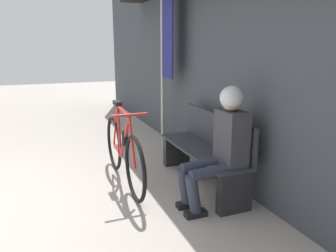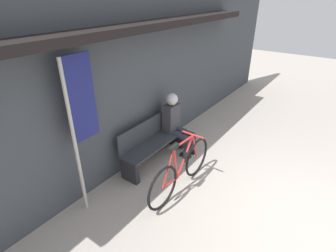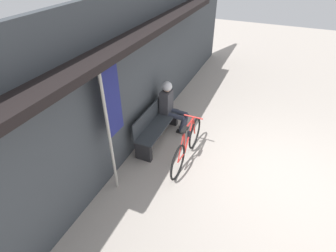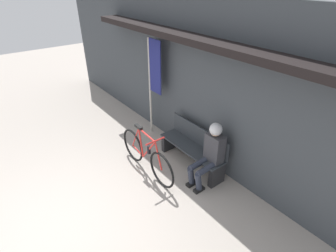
% 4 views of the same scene
% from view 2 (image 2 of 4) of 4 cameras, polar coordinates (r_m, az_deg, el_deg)
% --- Properties ---
extents(ground_plane, '(24.00, 24.00, 0.00)m').
position_cam_2_polar(ground_plane, '(4.43, 24.98, -18.42)').
color(ground_plane, '#ADA399').
extents(storefront_wall, '(12.00, 0.56, 3.20)m').
position_cam_2_polar(storefront_wall, '(4.67, -7.49, 10.64)').
color(storefront_wall, '#3D4247').
rests_on(storefront_wall, ground_plane).
extents(park_bench_near, '(1.55, 0.42, 0.85)m').
position_cam_2_polar(park_bench_near, '(5.03, -3.20, -3.76)').
color(park_bench_near, '#2D3338').
rests_on(park_bench_near, ground_plane).
extents(bicycle, '(1.73, 0.40, 0.96)m').
position_cam_2_polar(bicycle, '(4.34, 2.90, -9.42)').
color(bicycle, black).
rests_on(bicycle, ground_plane).
extents(person_seated, '(0.34, 0.65, 1.24)m').
position_cam_2_polar(person_seated, '(5.22, 1.57, 1.43)').
color(person_seated, '#2D3342').
rests_on(person_seated, ground_plane).
extents(banner_pole, '(0.45, 0.05, 2.32)m').
position_cam_2_polar(banner_pole, '(3.68, -18.75, 2.12)').
color(banner_pole, '#B7B2A8').
rests_on(banner_pole, ground_plane).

